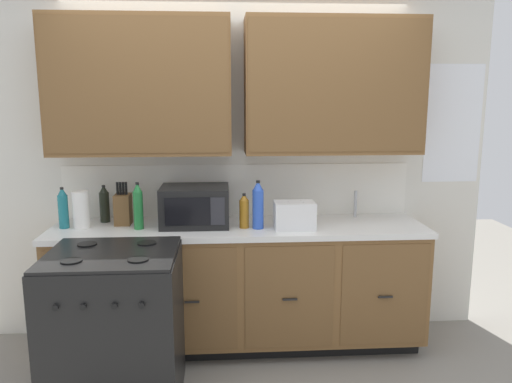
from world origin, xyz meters
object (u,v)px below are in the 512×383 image
Objects in this scene: bottle_green at (138,206)px; microwave at (195,206)px; paper_towel_roll at (81,210)px; bottle_dark at (104,204)px; stove_range at (115,328)px; bottle_blue at (258,205)px; bottle_amber at (244,211)px; knife_block at (123,209)px; bottle_teal at (63,208)px; toaster at (294,215)px.

microwave is at bearing 12.18° from bottle_green.
bottle_dark is at bearing 52.90° from paper_towel_roll.
stove_range is 2.81× the size of bottle_blue.
bottle_amber is 1.04m from bottle_dark.
knife_block is at bearing 169.61° from bottle_blue.
bottle_green reaches higher than bottle_amber.
bottle_dark is at bearing 166.83° from bottle_amber.
bottle_amber is at bearing -3.55° from bottle_teal.
bottle_green is at bearing -6.61° from bottle_teal.
bottle_teal reaches higher than microwave.
stove_range is at bearing -148.93° from bottle_blue.
stove_range is 3.47× the size of bottle_dark.
bottle_teal is 0.86× the size of bottle_blue.
knife_block is 0.28m from paper_towel_roll.
bottle_blue reaches higher than paper_towel_roll.
knife_block reaches higher than microwave.
microwave is 0.39m from bottle_green.
bottle_blue is (1.23, -0.10, 0.03)m from paper_towel_roll.
bottle_teal reaches higher than bottle_dark.
microwave is at bearing 55.64° from stove_range.
bottle_green is at bearing 178.67° from bottle_amber.
bottle_amber is at bearing -10.14° from knife_block.
toaster is 1.61m from bottle_teal.
toaster is at bearing -4.46° from bottle_teal.
microwave is (0.45, 0.66, 0.60)m from stove_range.
bottle_dark reaches higher than toaster.
toaster is at bearing -9.45° from knife_block.
paper_towel_roll is 0.12m from bottle_teal.
stove_range is 0.85m from bottle_green.
bottle_amber is 0.72× the size of bottle_blue.
knife_block is 1.27× the size of bottle_amber.
bottle_dark is 0.36m from bottle_green.
stove_range is 1.37m from toaster.
microwave is at bearing 1.39° from bottle_teal.
bottle_amber is 0.74× the size of bottle_green.
stove_range is 1.21m from bottle_blue.
bottle_green is (-0.73, 0.02, 0.04)m from bottle_amber.
stove_range is 1.98× the size of microwave.
knife_block is 0.88m from bottle_amber.
toaster is 0.83× the size of bottle_blue.
bottle_green is (-1.08, 0.06, 0.06)m from toaster.
bottle_blue is at bearing 174.16° from toaster.
toaster is at bearing -7.75° from bottle_amber.
bottle_dark is (-0.67, 0.14, -0.01)m from microwave.
bottle_blue is (0.89, 0.54, 0.62)m from stove_range.
toaster is at bearing -12.00° from microwave.
paper_towel_roll reaches higher than bottle_amber.
bottle_teal is 0.29m from bottle_dark.
stove_range is at bearing -124.36° from microwave.
knife_block reaches higher than stove_range.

